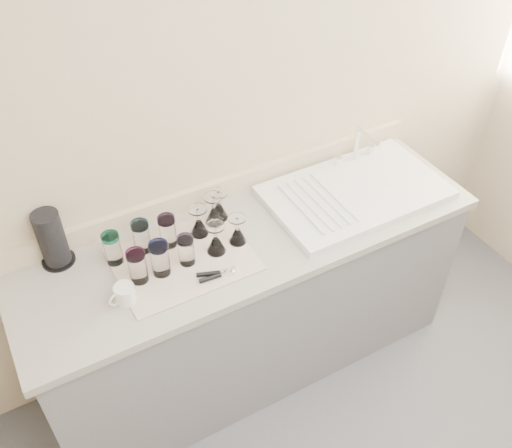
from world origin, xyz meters
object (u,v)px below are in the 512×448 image
white_mug (124,295)px  tumbler_teal (113,248)px  goblet_extra (219,209)px  can_opener (216,274)px  tumbler_purple (168,231)px  tumbler_cyan (142,236)px  tumbler_lavender (186,250)px  tumbler_magenta (137,266)px  goblet_back_left (199,225)px  paper_towel_roll (52,239)px  goblet_back_right (214,214)px  goblet_front_left (216,243)px  goblet_front_right (237,233)px  sink_unit (355,191)px  tumbler_blue (160,258)px

white_mug → tumbler_teal: bearing=81.3°
goblet_extra → can_opener: bearing=-118.1°
tumbler_teal → tumbler_purple: (0.23, -0.01, 0.00)m
tumbler_cyan → tumbler_lavender: (0.13, -0.15, -0.01)m
tumbler_magenta → goblet_back_left: size_ratio=1.07×
tumbler_purple → goblet_back_left: size_ratio=1.05×
tumbler_teal → paper_towel_roll: size_ratio=0.57×
tumbler_purple → can_opener: tumbler_purple is taller
goblet_back_right → goblet_extra: bearing=31.7°
white_mug → paper_towel_roll: (-0.17, 0.34, 0.08)m
goblet_extra → paper_towel_roll: size_ratio=0.56×
tumbler_lavender → goblet_front_left: bearing=0.0°
tumbler_magenta → can_opener: bearing=-25.5°
goblet_back_right → goblet_front_right: size_ratio=1.11×
sink_unit → tumbler_cyan: size_ratio=5.60×
tumbler_teal → goblet_front_left: size_ratio=1.01×
goblet_front_left → tumbler_purple: bearing=139.3°
tumbler_purple → goblet_back_right: size_ratio=0.99×
sink_unit → can_opener: (-0.79, -0.16, -0.00)m
tumbler_purple → paper_towel_roll: paper_towel_roll is taller
tumbler_blue → goblet_back_right: 0.36m
can_opener → paper_towel_roll: bearing=143.2°
tumbler_magenta → goblet_back_right: same height
goblet_front_right → goblet_extra: (-0.00, 0.17, 0.00)m
tumbler_purple → tumbler_cyan: bearing=168.7°
goblet_front_right → tumbler_lavender: bearing=-177.9°
tumbler_cyan → goblet_front_left: tumbler_cyan is taller
goblet_front_right → paper_towel_roll: bearing=159.5°
tumbler_lavender → can_opener: 0.16m
goblet_back_left → can_opener: goblet_back_left is taller
tumbler_purple → goblet_back_left: bearing=-0.8°
tumbler_lavender → can_opener: bearing=-61.4°
tumbler_purple → goblet_back_right: goblet_back_right is taller
sink_unit → paper_towel_roll: (-1.32, 0.24, 0.10)m
tumbler_cyan → white_mug: 0.28m
goblet_extra → goblet_front_left: bearing=-119.6°
goblet_back_left → goblet_front_left: 0.13m
tumbler_blue → tumbler_lavender: size_ratio=1.14×
paper_towel_roll → tumbler_blue: bearing=-38.0°
goblet_front_left → paper_towel_roll: 0.65m
tumbler_purple → paper_towel_roll: (-0.43, 0.13, 0.04)m
tumbler_cyan → can_opener: bearing=-54.7°
sink_unit → goblet_front_right: 0.63m
tumbler_purple → goblet_back_right: bearing=7.3°
tumbler_teal → goblet_back_left: bearing=-2.4°
tumbler_lavender → goblet_extra: 0.30m
paper_towel_roll → tumbler_teal: bearing=-30.7°
sink_unit → tumbler_purple: (-0.89, 0.10, 0.06)m
tumbler_teal → goblet_front_right: tumbler_teal is taller
goblet_front_left → goblet_extra: 0.21m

